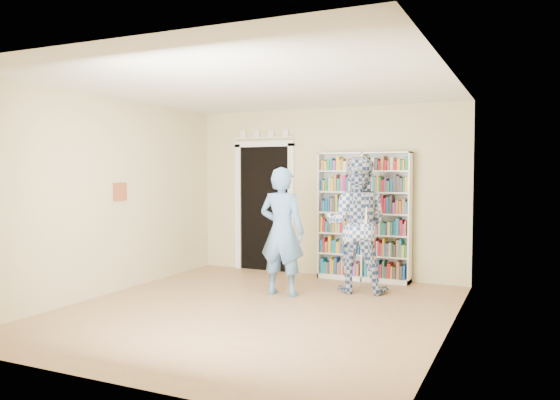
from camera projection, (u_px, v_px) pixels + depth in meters
The scene contains 11 objects.
floor at pixel (255, 310), 6.60m from camera, with size 5.00×5.00×0.00m, color #987149.
ceiling at pixel (254, 86), 6.46m from camera, with size 5.00×5.00×0.00m, color white.
wall_back at pixel (326, 192), 8.80m from camera, with size 4.50×4.50×0.00m, color beige.
wall_left at pixel (109, 196), 7.47m from camera, with size 5.00×5.00×0.00m, color beige.
wall_right at pixel (449, 204), 5.59m from camera, with size 5.00×5.00×0.00m, color beige.
bookshelf at pixel (364, 216), 8.39m from camera, with size 1.44×0.27×1.98m.
doorway at pixel (264, 201), 9.25m from camera, with size 1.10×0.08×2.43m.
wall_art at pixel (120, 192), 7.64m from camera, with size 0.03×0.25×0.25m, color brown.
man_blue at pixel (282, 231), 7.39m from camera, with size 0.64×0.42×1.74m, color #5484BB.
man_plaid at pixel (356, 225), 7.60m from camera, with size 0.92×0.71×1.88m, color navy.
paper_sheet at pixel (359, 218), 7.38m from camera, with size 0.22×0.01×0.31m, color white.
Camera 1 is at (3.01, -5.80, 1.68)m, focal length 35.00 mm.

